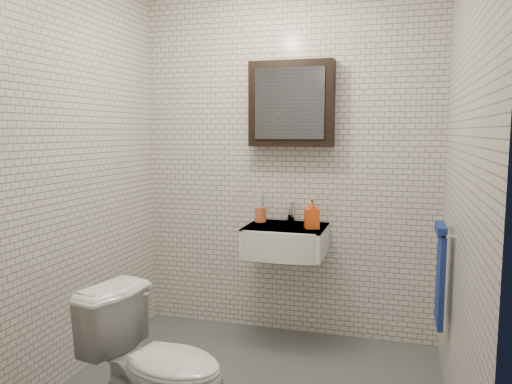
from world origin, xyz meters
TOP-DOWN VIEW (x-y plane):
  - room_shell at (0.00, 0.00)m, footprint 2.22×2.02m
  - washbasin at (0.05, 0.73)m, footprint 0.55×0.50m
  - faucet at (0.05, 0.93)m, footprint 0.06×0.20m
  - mirror_cabinet at (0.05, 0.93)m, footprint 0.60×0.15m
  - towel_rail at (1.04, 0.35)m, footprint 0.09×0.30m
  - toothbrush_cup at (-0.16, 0.88)m, footprint 0.11×0.11m
  - soap_bottle at (0.24, 0.74)m, footprint 0.12×0.12m
  - toilet at (-0.30, -0.50)m, footprint 0.79×0.56m

SIDE VIEW (x-z plane):
  - toilet at x=-0.30m, z-range 0.00..0.74m
  - towel_rail at x=1.04m, z-range 0.43..1.01m
  - washbasin at x=0.05m, z-range 0.66..0.86m
  - toothbrush_cup at x=-0.16m, z-range 0.79..1.03m
  - faucet at x=0.05m, z-range 0.84..0.99m
  - soap_bottle at x=0.24m, z-range 0.85..1.05m
  - room_shell at x=0.00m, z-range 0.21..2.72m
  - mirror_cabinet at x=0.05m, z-range 1.40..2.00m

